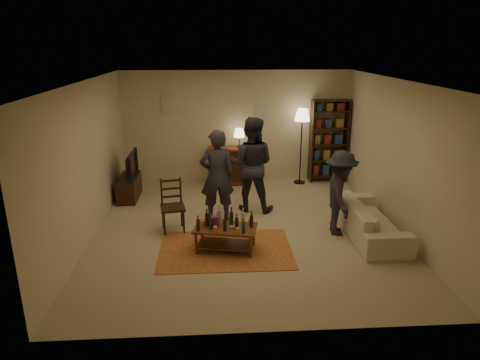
{
  "coord_description": "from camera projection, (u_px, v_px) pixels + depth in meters",
  "views": [
    {
      "loc": [
        -0.57,
        -7.29,
        3.32
      ],
      "look_at": [
        -0.1,
        0.1,
        0.93
      ],
      "focal_mm": 32.0,
      "sensor_mm": 36.0,
      "label": 1
    }
  ],
  "objects": [
    {
      "name": "floor_lamp",
      "position": [
        302.0,
        120.0,
        10.11
      ],
      "size": [
        0.36,
        0.36,
        1.83
      ],
      "color": "black",
      "rests_on": "ground"
    },
    {
      "name": "person_by_sofa",
      "position": [
        340.0,
        193.0,
        7.57
      ],
      "size": [
        0.68,
        1.05,
        1.54
      ],
      "primitive_type": "imported",
      "rotation": [
        0.0,
        0.0,
        1.45
      ],
      "color": "#24242B",
      "rests_on": "ground"
    },
    {
      "name": "sofa",
      "position": [
        370.0,
        219.0,
        7.64
      ],
      "size": [
        0.81,
        2.08,
        0.61
      ],
      "primitive_type": "imported",
      "rotation": [
        0.0,
        0.0,
        1.57
      ],
      "color": "beige",
      "rests_on": "ground"
    },
    {
      "name": "room_shell",
      "position": [
        209.0,
        108.0,
        10.21
      ],
      "size": [
        6.0,
        6.0,
        6.0
      ],
      "color": "beige",
      "rests_on": "ground"
    },
    {
      "name": "person_left",
      "position": [
        217.0,
        176.0,
        8.11
      ],
      "size": [
        0.71,
        0.51,
        1.79
      ],
      "primitive_type": "imported",
      "rotation": [
        0.0,
        0.0,
        3.27
      ],
      "color": "#282830",
      "rests_on": "ground"
    },
    {
      "name": "coffee_table",
      "position": [
        225.0,
        229.0,
        7.05
      ],
      "size": [
        1.11,
        0.75,
        0.76
      ],
      "rotation": [
        0.0,
        0.0,
        -0.2
      ],
      "color": "brown",
      "rests_on": "ground"
    },
    {
      "name": "tv_stand",
      "position": [
        129.0,
        182.0,
        9.43
      ],
      "size": [
        0.4,
        1.0,
        1.06
      ],
      "color": "#331D11",
      "rests_on": "ground"
    },
    {
      "name": "floor",
      "position": [
        245.0,
        229.0,
        7.98
      ],
      "size": [
        6.0,
        6.0,
        0.0
      ],
      "primitive_type": "plane",
      "color": "#C6B793",
      "rests_on": "ground"
    },
    {
      "name": "dining_chair",
      "position": [
        172.0,
        203.0,
        7.79
      ],
      "size": [
        0.5,
        0.5,
        0.99
      ],
      "rotation": [
        0.0,
        0.0,
        0.18
      ],
      "color": "#331D11",
      "rests_on": "ground"
    },
    {
      "name": "dresser",
      "position": [
        229.0,
        165.0,
        10.4
      ],
      "size": [
        1.0,
        0.5,
        1.36
      ],
      "color": "brown",
      "rests_on": "ground"
    },
    {
      "name": "bookshelf",
      "position": [
        329.0,
        140.0,
        10.44
      ],
      "size": [
        0.9,
        0.34,
        2.02
      ],
      "color": "#331D11",
      "rests_on": "ground"
    },
    {
      "name": "rug",
      "position": [
        226.0,
        250.0,
        7.16
      ],
      "size": [
        2.2,
        1.5,
        0.01
      ],
      "primitive_type": "cube",
      "color": "maroon",
      "rests_on": "ground"
    },
    {
      "name": "person_right",
      "position": [
        251.0,
        165.0,
        8.62
      ],
      "size": [
        1.1,
        0.95,
        1.93
      ],
      "primitive_type": "imported",
      "rotation": [
        0.0,
        0.0,
        2.87
      ],
      "color": "#282830",
      "rests_on": "ground"
    }
  ]
}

